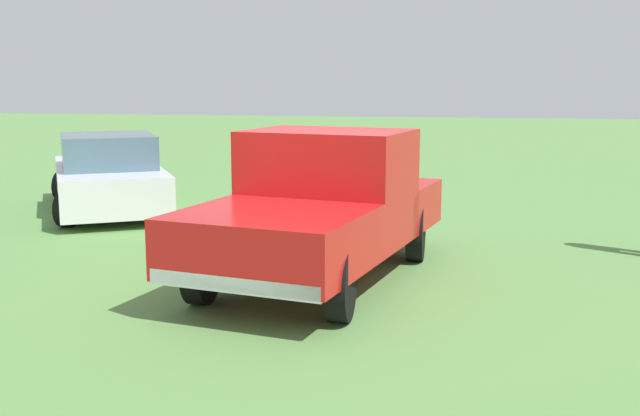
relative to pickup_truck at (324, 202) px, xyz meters
The scene contains 3 objects.
ground_plane 0.98m from the pickup_truck, 150.33° to the right, with size 80.00×80.00×0.00m, color #5B8C47.
pickup_truck is the anchor object (origin of this frame).
sedan_near 6.31m from the pickup_truck, 129.39° to the right, with size 4.71×3.81×1.45m.
Camera 1 is at (9.35, 1.89, 2.47)m, focal length 42.97 mm.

